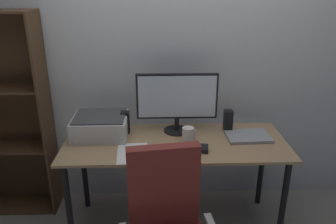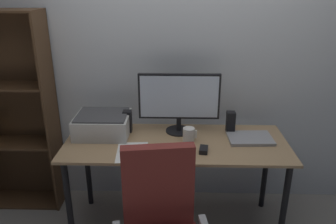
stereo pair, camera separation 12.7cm
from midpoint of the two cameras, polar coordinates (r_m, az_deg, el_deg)
The scene contains 13 objects.
ground_plane at distance 2.84m, azimuth 2.52°, elevation -18.58°, with size 12.00×12.00×0.00m, color gray.
back_wall at distance 2.72m, azimuth 2.82°, elevation 10.22°, with size 6.40×0.10×2.60m, color silver.
desk at distance 2.48m, azimuth 2.76°, elevation -6.94°, with size 1.61×0.64×0.74m.
monitor at distance 2.50m, azimuth 3.26°, elevation 2.18°, with size 0.61×0.20×0.46m.
keyboard at distance 2.29m, azimuth 2.40°, elevation -6.63°, with size 0.29×0.11×0.02m, color silver.
mouse at distance 2.31m, azimuth 7.58°, elevation -6.42°, with size 0.06×0.10×0.03m, color black.
coffee_mug at distance 2.43m, azimuth 4.98°, elevation -3.91°, with size 0.10×0.09×0.10m.
laptop at distance 2.55m, azimuth 15.13°, elevation -4.35°, with size 0.32×0.23×0.02m, color #99999E.
speaker_left at distance 2.57m, azimuth -5.63°, elevation -1.60°, with size 0.06×0.07×0.17m, color black.
speaker_right at distance 2.60m, azimuth 11.92°, elevation -1.76°, with size 0.06×0.07×0.17m, color black.
printer at distance 2.56m, azimuth -9.77°, elevation -2.08°, with size 0.40×0.34×0.16m.
paper_sheet at distance 2.30m, azimuth -4.65°, elevation -6.85°, with size 0.21×0.30×0.00m, color white.
bookshelf at distance 3.00m, azimuth -24.52°, elevation -0.50°, with size 0.70×0.28×1.64m.
Camera 2 is at (0.00, -2.18, 1.82)m, focal length 35.71 mm.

